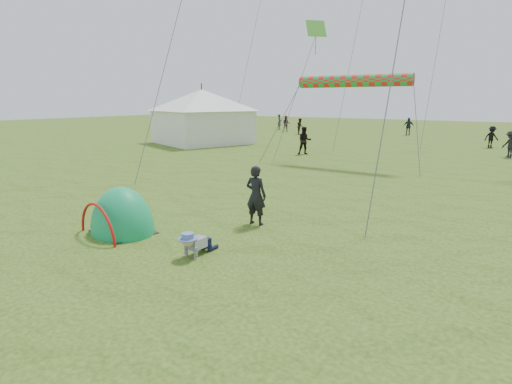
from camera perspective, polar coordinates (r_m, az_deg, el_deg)
The scene contains 16 objects.
ground at distance 8.58m, azimuth -9.87°, elevation -10.91°, with size 140.00×140.00×0.00m, color #224612.
crawling_toddler at distance 9.19m, azimuth -8.70°, elevation -7.17°, with size 0.56×0.80×0.61m, color black, non-canonical shape.
popup_tent at distance 11.31m, azimuth -18.42°, elevation -5.44°, with size 1.91×1.57×2.47m, color #199656.
standing_adult at distance 11.17m, azimuth -0.01°, elevation -0.48°, with size 0.62×0.40×1.69m, color black.
event_marquee at distance 33.04m, azimuth -7.68°, elevation 10.89°, with size 6.68×6.68×4.59m, color white, non-canonical shape.
crowd_person_0 at distance 33.23m, azimuth -11.57°, elevation 8.22°, with size 0.60×0.40×1.65m, color #2A2A33.
crowd_person_1 at distance 41.55m, azimuth 6.32°, elevation 9.31°, with size 0.80×0.62×1.64m, color black.
crowd_person_5 at distance 38.18m, azimuth -3.31°, elevation 9.07°, with size 1.56×0.50×1.68m, color #263541.
crowd_person_6 at distance 48.25m, azimuth 3.38°, elevation 9.96°, with size 0.65×0.43×1.80m, color #25262C.
crowd_person_7 at distance 26.13m, azimuth 6.95°, elevation 7.30°, with size 0.87×0.68×1.78m, color black.
crowd_person_8 at distance 43.26m, azimuth 20.97°, elevation 8.75°, with size 1.02×0.43×1.74m, color #1F2735.
crowd_person_9 at distance 29.10m, azimuth 32.54°, elevation 5.78°, with size 1.04×0.60×1.62m, color black.
crowd_person_13 at distance 45.29m, azimuth 4.34°, elevation 9.71°, with size 0.85×0.66×1.75m, color #3D2E2C.
crowd_person_15 at distance 34.38m, azimuth 30.60°, elevation 6.78°, with size 1.02×0.59×1.58m, color black.
rainbow_tube_kite at distance 22.11m, azimuth 13.69°, elevation 15.17°, with size 0.64×0.64×6.02m, color red.
diamond_kite_3 at distance 26.07m, azimuth 8.59°, elevation 22.11°, with size 1.18×1.18×0.00m, color green.
Camera 1 is at (5.47, -5.64, 3.45)m, focal length 28.00 mm.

